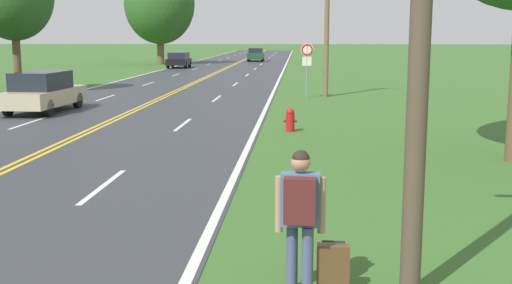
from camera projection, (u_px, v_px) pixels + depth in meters
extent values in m
cube|color=silver|center=(103.00, 186.00, 13.02)|extent=(0.12, 3.00, 0.00)
cube|color=silver|center=(183.00, 125.00, 21.87)|extent=(0.12, 3.00, 0.00)
cube|color=silver|center=(217.00, 99.00, 30.73)|extent=(0.12, 3.00, 0.00)
cube|color=silver|center=(235.00, 84.00, 39.58)|extent=(0.12, 3.00, 0.00)
cube|color=silver|center=(247.00, 75.00, 48.44)|extent=(0.12, 3.00, 0.00)
cube|color=silver|center=(255.00, 69.00, 57.29)|extent=(0.12, 3.00, 0.00)
cube|color=silver|center=(261.00, 64.00, 66.15)|extent=(0.12, 3.00, 0.00)
cube|color=silver|center=(266.00, 61.00, 75.00)|extent=(0.12, 3.00, 0.00)
cube|color=silver|center=(269.00, 58.00, 83.86)|extent=(0.12, 3.00, 0.00)
cube|color=silver|center=(272.00, 56.00, 92.71)|extent=(0.12, 3.00, 0.00)
cube|color=silver|center=(275.00, 54.00, 101.57)|extent=(0.12, 3.00, 0.00)
cube|color=silver|center=(277.00, 52.00, 110.42)|extent=(0.12, 3.00, 0.00)
cube|color=silver|center=(28.00, 123.00, 22.23)|extent=(0.12, 3.00, 0.00)
cube|color=silver|center=(105.00, 98.00, 31.09)|extent=(0.12, 3.00, 0.00)
cube|color=silver|center=(149.00, 84.00, 39.94)|extent=(0.12, 3.00, 0.00)
cube|color=silver|center=(176.00, 75.00, 48.80)|extent=(0.12, 3.00, 0.00)
cube|color=silver|center=(195.00, 69.00, 57.65)|extent=(0.12, 3.00, 0.00)
cube|color=silver|center=(209.00, 64.00, 66.51)|extent=(0.12, 3.00, 0.00)
cube|color=silver|center=(220.00, 61.00, 75.36)|extent=(0.12, 3.00, 0.00)
cube|color=silver|center=(228.00, 58.00, 84.22)|extent=(0.12, 3.00, 0.00)
cube|color=silver|center=(235.00, 56.00, 93.07)|extent=(0.12, 3.00, 0.00)
cube|color=silver|center=(241.00, 54.00, 101.93)|extent=(0.12, 3.00, 0.00)
cube|color=silver|center=(245.00, 52.00, 110.78)|extent=(0.12, 3.00, 0.00)
cylinder|color=#475175|center=(292.00, 257.00, 7.68)|extent=(0.14, 0.14, 0.84)
cylinder|color=#475175|center=(307.00, 262.00, 7.50)|extent=(0.14, 0.14, 0.84)
cube|color=#4C6B93|center=(300.00, 199.00, 7.46)|extent=(0.46, 0.21, 0.63)
sphere|color=tan|center=(301.00, 162.00, 7.39)|extent=(0.23, 0.23, 0.23)
sphere|color=#2D2319|center=(301.00, 159.00, 7.38)|extent=(0.21, 0.21, 0.21)
cylinder|color=tan|center=(279.00, 204.00, 7.50)|extent=(0.09, 0.09, 0.67)
cylinder|color=tan|center=(322.00, 205.00, 7.45)|extent=(0.09, 0.09, 0.67)
cube|color=#561E1E|center=(300.00, 201.00, 7.28)|extent=(0.37, 0.19, 0.53)
cube|color=brown|center=(333.00, 269.00, 7.65)|extent=(0.40, 0.17, 0.59)
cylinder|color=black|center=(334.00, 242.00, 7.59)|extent=(0.27, 0.03, 0.02)
cylinder|color=red|center=(290.00, 123.00, 20.38)|extent=(0.28, 0.28, 0.56)
sphere|color=red|center=(290.00, 112.00, 20.32)|extent=(0.26, 0.26, 0.26)
cylinder|color=red|center=(296.00, 121.00, 20.36)|extent=(0.08, 0.10, 0.10)
cylinder|color=red|center=(285.00, 121.00, 20.38)|extent=(0.08, 0.10, 0.10)
cylinder|color=gray|center=(307.00, 71.00, 30.88)|extent=(0.07, 0.07, 2.58)
cylinder|color=silver|center=(307.00, 50.00, 30.69)|extent=(0.60, 0.02, 0.60)
torus|color=red|center=(307.00, 50.00, 30.67)|extent=(0.55, 0.07, 0.55)
cube|color=silver|center=(307.00, 61.00, 30.78)|extent=(0.44, 0.02, 0.44)
cylinder|color=brown|center=(327.00, 24.00, 31.25)|extent=(0.24, 0.24, 7.06)
cylinder|color=brown|center=(17.00, 61.00, 33.70)|extent=(0.41, 0.41, 3.34)
cylinder|color=brown|center=(161.00, 49.00, 66.00)|extent=(0.72, 0.72, 3.13)
ellipsoid|color=#2D5B23|center=(159.00, 3.00, 65.24)|extent=(7.16, 7.16, 8.23)
cylinder|color=black|center=(41.00, 100.00, 27.04)|extent=(0.23, 0.66, 0.66)
cylinder|color=black|center=(78.00, 100.00, 26.87)|extent=(0.23, 0.66, 0.66)
cylinder|color=black|center=(8.00, 107.00, 24.21)|extent=(0.23, 0.66, 0.66)
cylinder|color=black|center=(48.00, 108.00, 24.04)|extent=(0.23, 0.66, 0.66)
cube|color=#C1B28E|center=(44.00, 97.00, 25.49)|extent=(1.98, 4.73, 0.62)
cube|color=#1E232D|center=(41.00, 81.00, 25.20)|extent=(1.68, 2.63, 0.70)
cylinder|color=black|center=(173.00, 64.00, 60.06)|extent=(0.21, 0.68, 0.67)
cylinder|color=black|center=(190.00, 64.00, 59.98)|extent=(0.21, 0.68, 0.67)
cylinder|color=black|center=(168.00, 65.00, 57.78)|extent=(0.21, 0.68, 0.67)
cylinder|color=black|center=(186.00, 65.00, 57.70)|extent=(0.21, 0.68, 0.67)
cube|color=black|center=(179.00, 62.00, 58.84)|extent=(1.86, 3.77, 0.55)
cube|color=#1E232D|center=(179.00, 55.00, 58.75)|extent=(1.63, 2.64, 0.57)
cylinder|color=black|center=(262.00, 59.00, 72.18)|extent=(0.21, 0.65, 0.65)
cylinder|color=black|center=(248.00, 59.00, 72.26)|extent=(0.21, 0.65, 0.65)
cylinder|color=black|center=(263.00, 58.00, 74.75)|extent=(0.21, 0.65, 0.65)
cylinder|color=black|center=(250.00, 58.00, 74.83)|extent=(0.21, 0.65, 0.65)
cube|color=#1E472D|center=(256.00, 56.00, 73.46)|extent=(1.86, 4.24, 0.68)
cube|color=#1E232D|center=(256.00, 50.00, 73.52)|extent=(1.61, 2.34, 0.54)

